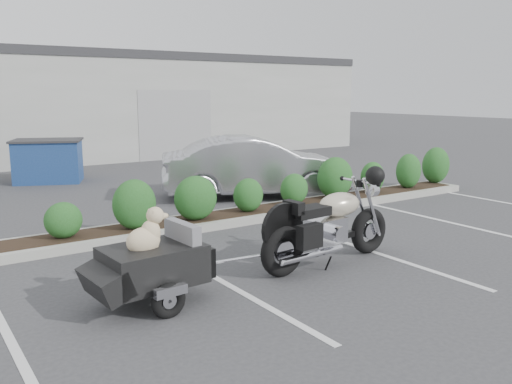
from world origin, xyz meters
TOP-DOWN VIEW (x-y plane):
  - ground at (0.00, 0.00)m, footprint 90.00×90.00m
  - planter_kerb at (1.00, 2.20)m, footprint 12.00×1.00m
  - building at (0.00, 17.00)m, footprint 26.00×10.00m
  - motorcycle at (0.20, -0.94)m, footprint 2.54×0.87m
  - pet_trailer at (-2.59, -0.92)m, footprint 2.03×1.14m
  - sedan at (2.24, 4.05)m, footprint 4.69×3.18m
  - dumpster at (-1.37, 9.12)m, footprint 2.18×1.87m

SIDE VIEW (x-z plane):
  - ground at x=0.00m, z-range 0.00..0.00m
  - planter_kerb at x=1.00m, z-range 0.00..0.15m
  - pet_trailer at x=-2.59m, z-range -0.09..1.11m
  - motorcycle at x=0.20m, z-range -0.15..1.31m
  - dumpster at x=-1.37m, z-range 0.01..1.22m
  - sedan at x=2.24m, z-range 0.00..1.46m
  - building at x=0.00m, z-range 0.00..4.00m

